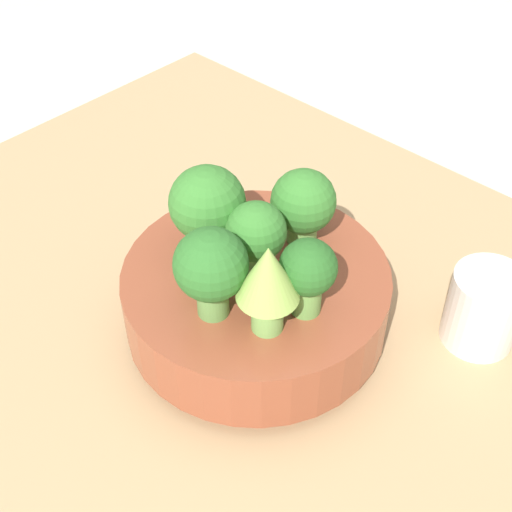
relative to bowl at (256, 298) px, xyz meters
The scene contains 10 objects.
ground_plane 0.09m from the bowl, 51.87° to the left, with size 6.00×6.00×0.00m, color beige.
table 0.07m from the bowl, 51.87° to the left, with size 0.95×0.65×0.04m.
bowl is the anchor object (origin of this frame).
broccoli_floret_front 0.10m from the bowl, 84.31° to the right, with size 0.06×0.06×0.08m.
broccoli_floret_right 0.10m from the bowl, ahead, with size 0.05×0.05×0.07m.
broccoli_floret_center 0.08m from the bowl, ahead, with size 0.05×0.05×0.07m.
romanesco_piece_near 0.11m from the bowl, 38.87° to the right, with size 0.05×0.05×0.09m.
broccoli_floret_back 0.10m from the bowl, 90.20° to the left, with size 0.06×0.06×0.07m.
broccoli_floret_left 0.10m from the bowl, behind, with size 0.07×0.07×0.09m.
cup 0.21m from the bowl, 40.63° to the left, with size 0.07×0.07×0.08m.
Camera 1 is at (0.29, -0.35, 0.55)m, focal length 50.00 mm.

